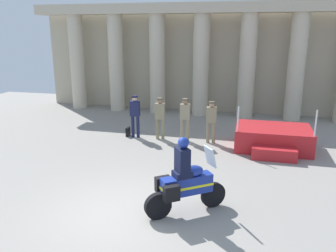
{
  "coord_description": "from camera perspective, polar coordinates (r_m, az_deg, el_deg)",
  "views": [
    {
      "loc": [
        2.81,
        -6.75,
        4.19
      ],
      "look_at": [
        0.39,
        3.14,
        1.35
      ],
      "focal_mm": 36.44,
      "sensor_mm": 36.0,
      "label": 1
    }
  ],
  "objects": [
    {
      "name": "ground_plane",
      "position": [
        8.43,
        -7.93,
        -14.39
      ],
      "size": [
        28.0,
        28.0,
        0.0
      ],
      "primitive_type": "plane",
      "color": "gray"
    },
    {
      "name": "colonnade_backdrop",
      "position": [
        17.88,
        5.79,
        11.83
      ],
      "size": [
        17.7,
        1.65,
        5.55
      ],
      "color": "#B6AB91",
      "rests_on": "ground_plane"
    },
    {
      "name": "officer_in_row_1",
      "position": [
        13.45,
        -1.34,
        1.82
      ],
      "size": [
        0.39,
        0.24,
        1.68
      ],
      "rotation": [
        0.0,
        0.0,
        3.2
      ],
      "color": "#847A5B",
      "rests_on": "ground_plane"
    },
    {
      "name": "officer_in_row_3",
      "position": [
        13.09,
        7.26,
        1.2
      ],
      "size": [
        0.39,
        0.24,
        1.64
      ],
      "rotation": [
        0.0,
        0.0,
        3.2
      ],
      "color": "#847A5B",
      "rests_on": "ground_plane"
    },
    {
      "name": "officer_in_row_2",
      "position": [
        13.22,
        2.86,
        1.64
      ],
      "size": [
        0.39,
        0.24,
        1.7
      ],
      "rotation": [
        0.0,
        0.0,
        3.2
      ],
      "color": "gray",
      "rests_on": "ground_plane"
    },
    {
      "name": "officer_in_row_0",
      "position": [
        13.73,
        -5.53,
        2.17
      ],
      "size": [
        0.39,
        0.24,
        1.72
      ],
      "rotation": [
        0.0,
        0.0,
        3.2
      ],
      "color": "#191E42",
      "rests_on": "ground_plane"
    },
    {
      "name": "reviewing_stand",
      "position": [
        13.03,
        17.1,
        -2.07
      ],
      "size": [
        2.68,
        2.36,
        1.71
      ],
      "color": "#B21E23",
      "rests_on": "ground_plane"
    },
    {
      "name": "briefcase_on_ground",
      "position": [
        14.18,
        -6.71,
        -0.94
      ],
      "size": [
        0.1,
        0.32,
        0.36
      ],
      "primitive_type": "cube",
      "color": "black",
      "rests_on": "ground_plane"
    },
    {
      "name": "motorcycle_with_rider",
      "position": [
        8.04,
        2.69,
        -9.39
      ],
      "size": [
        1.76,
        1.34,
        1.9
      ],
      "rotation": [
        0.0,
        0.0,
        0.63
      ],
      "color": "black",
      "rests_on": "ground_plane"
    }
  ]
}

